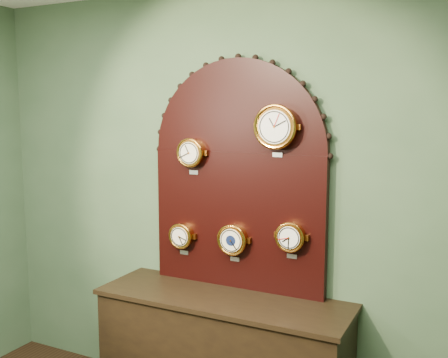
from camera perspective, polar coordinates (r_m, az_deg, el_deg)
The scene contains 7 objects.
wall_back at distance 3.48m, azimuth 1.85°, elevation -2.44°, with size 4.00×4.00×0.00m, color #415C3F.
display_board at distance 3.40m, azimuth 1.51°, elevation 1.18°, with size 1.26×0.06×1.53m.
roman_clock at distance 3.47m, azimuth -3.59°, elevation 2.88°, with size 0.20×0.08×0.25m.
arabic_clock at distance 3.20m, azimuth 5.68°, elevation 5.68°, with size 0.28×0.08×0.33m.
hygrometer at distance 3.61m, azimuth -4.63°, elevation -6.18°, with size 0.18×0.08×0.23m.
barometer at distance 3.43m, azimuth 0.98°, elevation -6.61°, with size 0.21×0.08×0.26m.
tide_clock at distance 3.26m, azimuth 7.26°, elevation -6.26°, with size 0.19×0.08×0.24m.
Camera 1 is at (1.43, -0.61, 2.02)m, focal length 41.97 mm.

